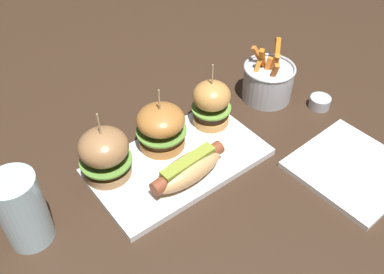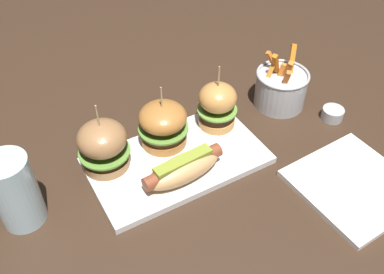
{
  "view_description": "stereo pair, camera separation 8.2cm",
  "coord_description": "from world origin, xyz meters",
  "px_view_note": "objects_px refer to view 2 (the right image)",
  "views": [
    {
      "loc": [
        -0.33,
        -0.47,
        0.61
      ],
      "look_at": [
        0.03,
        0.0,
        0.05
      ],
      "focal_mm": 40.11,
      "sensor_mm": 36.0,
      "label": 1
    },
    {
      "loc": [
        -0.27,
        -0.52,
        0.61
      ],
      "look_at": [
        0.03,
        0.0,
        0.05
      ],
      "focal_mm": 40.11,
      "sensor_mm": 36.0,
      "label": 2
    }
  ],
  "objects_px": {
    "hot_dog": "(183,168)",
    "slider_right": "(217,105)",
    "water_glass": "(15,191)",
    "slider_left": "(103,145)",
    "sauce_ramekin": "(333,113)",
    "slider_center": "(162,125)",
    "side_plate": "(354,185)",
    "platter_main": "(177,160)",
    "fries_bucket": "(281,88)"
  },
  "relations": [
    {
      "from": "slider_center",
      "to": "water_glass",
      "type": "distance_m",
      "value": 0.29
    },
    {
      "from": "slider_right",
      "to": "side_plate",
      "type": "distance_m",
      "value": 0.3
    },
    {
      "from": "slider_center",
      "to": "slider_right",
      "type": "relative_size",
      "value": 0.94
    },
    {
      "from": "platter_main",
      "to": "fries_bucket",
      "type": "xyz_separation_m",
      "value": [
        0.29,
        0.05,
        0.04
      ]
    },
    {
      "from": "sauce_ramekin",
      "to": "water_glass",
      "type": "height_order",
      "value": "water_glass"
    },
    {
      "from": "side_plate",
      "to": "water_glass",
      "type": "height_order",
      "value": "water_glass"
    },
    {
      "from": "side_plate",
      "to": "water_glass",
      "type": "relative_size",
      "value": 1.44
    },
    {
      "from": "slider_left",
      "to": "sauce_ramekin",
      "type": "height_order",
      "value": "slider_left"
    },
    {
      "from": "hot_dog",
      "to": "side_plate",
      "type": "relative_size",
      "value": 0.82
    },
    {
      "from": "water_glass",
      "to": "slider_left",
      "type": "bearing_deg",
      "value": 12.12
    },
    {
      "from": "platter_main",
      "to": "sauce_ramekin",
      "type": "bearing_deg",
      "value": -8.03
    },
    {
      "from": "platter_main",
      "to": "slider_center",
      "type": "relative_size",
      "value": 2.51
    },
    {
      "from": "slider_right",
      "to": "side_plate",
      "type": "xyz_separation_m",
      "value": [
        0.13,
        -0.27,
        -0.06
      ]
    },
    {
      "from": "fries_bucket",
      "to": "sauce_ramekin",
      "type": "xyz_separation_m",
      "value": [
        0.07,
        -0.1,
        -0.03
      ]
    },
    {
      "from": "slider_center",
      "to": "sauce_ramekin",
      "type": "distance_m",
      "value": 0.38
    },
    {
      "from": "slider_left",
      "to": "slider_right",
      "type": "xyz_separation_m",
      "value": [
        0.25,
        -0.01,
        0.0
      ]
    },
    {
      "from": "slider_center",
      "to": "water_glass",
      "type": "height_order",
      "value": "slider_center"
    },
    {
      "from": "hot_dog",
      "to": "slider_left",
      "type": "bearing_deg",
      "value": 137.25
    },
    {
      "from": "side_plate",
      "to": "fries_bucket",
      "type": "bearing_deg",
      "value": 82.04
    },
    {
      "from": "platter_main",
      "to": "slider_left",
      "type": "height_order",
      "value": "slider_left"
    },
    {
      "from": "platter_main",
      "to": "slider_center",
      "type": "bearing_deg",
      "value": 91.47
    },
    {
      "from": "slider_right",
      "to": "hot_dog",
      "type": "bearing_deg",
      "value": -144.16
    },
    {
      "from": "hot_dog",
      "to": "sauce_ramekin",
      "type": "bearing_deg",
      "value": -0.19
    },
    {
      "from": "slider_left",
      "to": "slider_center",
      "type": "xyz_separation_m",
      "value": [
        0.12,
        0.0,
        -0.0
      ]
    },
    {
      "from": "hot_dog",
      "to": "sauce_ramekin",
      "type": "height_order",
      "value": "hot_dog"
    },
    {
      "from": "water_glass",
      "to": "slider_right",
      "type": "bearing_deg",
      "value": 4.16
    },
    {
      "from": "platter_main",
      "to": "sauce_ramekin",
      "type": "height_order",
      "value": "sauce_ramekin"
    },
    {
      "from": "side_plate",
      "to": "slider_center",
      "type": "bearing_deg",
      "value": 132.99
    },
    {
      "from": "slider_right",
      "to": "water_glass",
      "type": "relative_size",
      "value": 1.04
    },
    {
      "from": "slider_right",
      "to": "sauce_ramekin",
      "type": "height_order",
      "value": "slider_right"
    },
    {
      "from": "slider_left",
      "to": "slider_right",
      "type": "bearing_deg",
      "value": -1.36
    },
    {
      "from": "slider_left",
      "to": "side_plate",
      "type": "height_order",
      "value": "slider_left"
    },
    {
      "from": "platter_main",
      "to": "slider_left",
      "type": "bearing_deg",
      "value": 156.76
    },
    {
      "from": "side_plate",
      "to": "sauce_ramekin",
      "type": "bearing_deg",
      "value": 57.91
    },
    {
      "from": "slider_left",
      "to": "fries_bucket",
      "type": "distance_m",
      "value": 0.42
    },
    {
      "from": "hot_dog",
      "to": "water_glass",
      "type": "height_order",
      "value": "water_glass"
    },
    {
      "from": "slider_center",
      "to": "side_plate",
      "type": "distance_m",
      "value": 0.38
    },
    {
      "from": "fries_bucket",
      "to": "water_glass",
      "type": "height_order",
      "value": "water_glass"
    },
    {
      "from": "hot_dog",
      "to": "slider_right",
      "type": "height_order",
      "value": "slider_right"
    },
    {
      "from": "platter_main",
      "to": "side_plate",
      "type": "height_order",
      "value": "platter_main"
    },
    {
      "from": "fries_bucket",
      "to": "side_plate",
      "type": "bearing_deg",
      "value": -97.96
    },
    {
      "from": "slider_left",
      "to": "fries_bucket",
      "type": "bearing_deg",
      "value": -0.37
    },
    {
      "from": "slider_left",
      "to": "sauce_ramekin",
      "type": "relative_size",
      "value": 3.06
    },
    {
      "from": "hot_dog",
      "to": "slider_left",
      "type": "height_order",
      "value": "slider_left"
    },
    {
      "from": "fries_bucket",
      "to": "slider_right",
      "type": "bearing_deg",
      "value": -178.94
    },
    {
      "from": "sauce_ramekin",
      "to": "side_plate",
      "type": "relative_size",
      "value": 0.23
    },
    {
      "from": "slider_left",
      "to": "side_plate",
      "type": "relative_size",
      "value": 0.72
    },
    {
      "from": "slider_center",
      "to": "sauce_ramekin",
      "type": "xyz_separation_m",
      "value": [
        0.36,
        -0.11,
        -0.05
      ]
    },
    {
      "from": "platter_main",
      "to": "hot_dog",
      "type": "distance_m",
      "value": 0.06
    },
    {
      "from": "slider_left",
      "to": "sauce_ramekin",
      "type": "distance_m",
      "value": 0.5
    }
  ]
}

